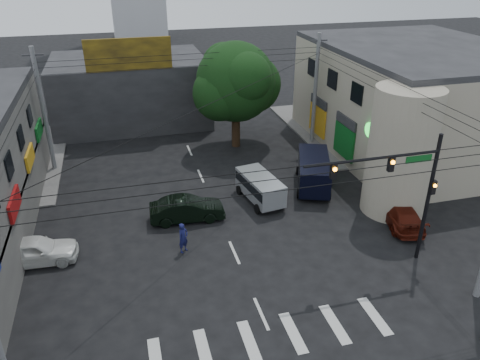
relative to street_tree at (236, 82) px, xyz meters
name	(u,v)px	position (x,y,z in m)	size (l,w,h in m)	color
ground	(244,274)	(-4.00, -17.00, -5.47)	(160.00, 160.00, 0.00)	black
sidewalk_far_right	(377,126)	(14.00, 1.00, -5.40)	(16.00, 16.00, 0.15)	#514F4C
building_right	(415,101)	(14.00, -4.00, -1.47)	(14.00, 18.00, 8.00)	gray
corner_column	(401,152)	(7.00, -13.00, -1.47)	(4.00, 4.00, 8.00)	gray
building_far	(131,90)	(-8.00, 9.00, -2.47)	(14.00, 10.00, 6.00)	#232326
billboard	(128,54)	(-8.00, 4.10, 1.83)	(7.00, 0.30, 2.60)	olive
street_tree	(236,82)	(0.00, 0.00, 0.00)	(6.40, 6.40, 8.70)	black
traffic_gantry	(403,182)	(3.82, -18.00, -0.64)	(7.10, 0.35, 7.20)	black
utility_pole_far_left	(44,111)	(-14.50, -1.00, -0.87)	(0.32, 0.32, 9.20)	#59595B
utility_pole_far_right	(315,90)	(6.50, -1.00, -0.87)	(0.32, 0.32, 9.20)	#59595B
dark_sedan	(187,209)	(-5.94, -10.86, -4.72)	(4.63, 1.84, 1.50)	black
white_compact	(34,251)	(-14.50, -13.11, -4.71)	(4.57, 2.02, 1.53)	silver
maroon_sedan	(400,214)	(6.50, -14.68, -4.81)	(2.81, 4.89, 1.33)	#4E140B
silver_minivan	(260,189)	(-0.89, -9.74, -4.58)	(2.38, 4.37, 1.78)	gray
navy_van	(313,172)	(3.34, -8.67, -4.40)	(3.79, 5.73, 2.14)	black
traffic_officer	(183,238)	(-6.67, -14.15, -4.59)	(0.77, 0.73, 1.77)	#141646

